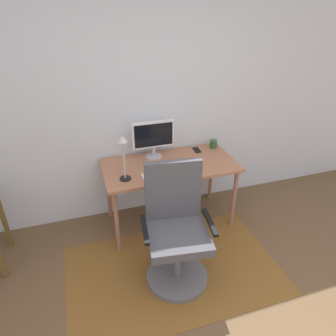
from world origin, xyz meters
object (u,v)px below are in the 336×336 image
(cell_phone, at_px, (197,150))
(desk, at_px, (170,170))
(office_chair, at_px, (176,235))
(computer_mouse, at_px, (193,167))
(desk_lamp, at_px, (123,150))
(keyboard, at_px, (164,174))
(monitor, at_px, (153,137))
(coffee_cup, at_px, (213,144))

(cell_phone, bearing_deg, desk, -147.45)
(desk, height_order, office_chair, office_chair)
(office_chair, bearing_deg, computer_mouse, 65.07)
(computer_mouse, height_order, desk_lamp, desk_lamp)
(keyboard, distance_m, cell_phone, 0.68)
(cell_phone, xyz_separation_m, office_chair, (-0.59, -0.99, -0.29))
(computer_mouse, bearing_deg, desk, 139.96)
(desk, xyz_separation_m, keyboard, (-0.13, -0.20, 0.08))
(desk, xyz_separation_m, computer_mouse, (0.20, -0.16, 0.09))
(monitor, distance_m, coffee_cup, 0.75)
(coffee_cup, height_order, office_chair, office_chair)
(desk, relative_size, cell_phone, 9.99)
(desk, bearing_deg, coffee_cup, 21.16)
(monitor, bearing_deg, cell_phone, 1.39)
(coffee_cup, bearing_deg, cell_phone, -176.73)
(coffee_cup, bearing_deg, office_chair, -128.70)
(keyboard, relative_size, coffee_cup, 4.66)
(computer_mouse, xyz_separation_m, cell_phone, (0.20, 0.39, -0.01))
(desk_lamp, bearing_deg, desk, 18.02)
(monitor, bearing_deg, office_chair, -94.53)
(computer_mouse, relative_size, desk_lamp, 0.23)
(keyboard, xyz_separation_m, coffee_cup, (0.74, 0.44, 0.04))
(desk, distance_m, office_chair, 0.82)
(office_chair, bearing_deg, desk_lamp, 125.17)
(keyboard, xyz_separation_m, computer_mouse, (0.32, 0.04, 0.01))
(keyboard, height_order, coffee_cup, coffee_cup)
(desk, distance_m, monitor, 0.40)
(cell_phone, bearing_deg, desk_lamp, -153.53)
(coffee_cup, xyz_separation_m, desk_lamp, (-1.11, -0.40, 0.26))
(keyboard, xyz_separation_m, cell_phone, (0.53, 0.43, -0.00))
(desk, height_order, desk_lamp, desk_lamp)
(cell_phone, distance_m, desk_lamp, 1.02)
(coffee_cup, bearing_deg, keyboard, -149.12)
(office_chair, bearing_deg, desk, 83.85)
(desk, relative_size, coffee_cup, 15.15)
(monitor, height_order, office_chair, monitor)
(monitor, xyz_separation_m, keyboard, (-0.01, -0.42, -0.23))
(desk_lamp, xyz_separation_m, office_chair, (0.31, -0.60, -0.59))
(monitor, distance_m, computer_mouse, 0.54)
(coffee_cup, relative_size, cell_phone, 0.66)
(desk, distance_m, cell_phone, 0.46)
(keyboard, height_order, computer_mouse, computer_mouse)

